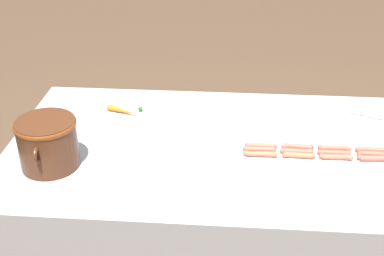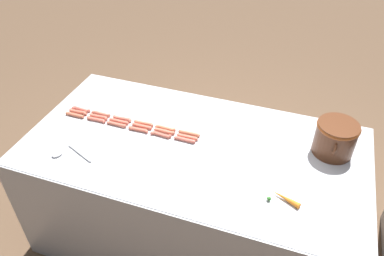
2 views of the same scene
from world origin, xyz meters
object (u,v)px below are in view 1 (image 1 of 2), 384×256
Objects in this scene: hot_dog_5 at (261,154)px; hot_dog_16 at (297,147)px; hot_dog_14 at (372,150)px; bean_pot at (48,141)px; hot_dog_9 at (334,153)px; hot_dog_15 at (334,148)px; hot_dog_4 at (299,155)px; hot_dog_8 at (374,154)px; hot_dog_3 at (336,157)px; hot_dog_11 at (260,149)px; carrot at (124,111)px; hot_dog_2 at (374,158)px; hot_dog_17 at (261,146)px; hot_dog_10 at (297,151)px.

hot_dog_5 is 1.00× the size of hot_dog_16.
hot_dog_14 and hot_dog_16 have the same top height.
hot_dog_5 is 0.88m from bean_pot.
hot_dog_5 is 0.18m from hot_dog_16.
hot_dog_15 is at bearing -11.30° from hot_dog_9.
hot_dog_8 is (0.03, -0.32, 0.00)m from hot_dog_4.
hot_dog_3 and hot_dog_11 have the same top height.
hot_dog_4 is 0.88m from carrot.
hot_dog_14 is (0.03, -0.48, 0.00)m from hot_dog_11.
hot_dog_15 is at bearing -80.09° from bean_pot.
hot_dog_8 and hot_dog_16 have the same top height.
hot_dog_16 is 0.86m from carrot.
hot_dog_2 is 1.00× the size of hot_dog_17.
hot_dog_2 and hot_dog_5 have the same top height.
hot_dog_9 is 1.20m from bean_pot.
bean_pot reaches higher than hot_dog_8.
hot_dog_5 is at bearing 177.59° from hot_dog_17.
bean_pot reaches higher than hot_dog_17.
hot_dog_5 is (-0.00, 0.16, 0.00)m from hot_dog_4.
hot_dog_3 and hot_dog_4 have the same top height.
hot_dog_8 is 1.00× the size of hot_dog_15.
hot_dog_2 and hot_dog_16 have the same top height.
hot_dog_14 is at bearing -81.56° from hot_dog_5.
hot_dog_4 is at bearing 113.95° from hot_dog_15.
hot_dog_4 and hot_dog_15 have the same top height.
hot_dog_8 is at bearing -93.78° from hot_dog_17.
hot_dog_17 is at bearing 90.80° from hot_dog_15.
bean_pot is at bearing 97.26° from hot_dog_8.
bean_pot is (-0.17, 1.02, 0.10)m from hot_dog_10.
hot_dog_5 is 1.00× the size of hot_dog_14.
bean_pot is (-0.21, 1.03, 0.10)m from hot_dog_16.
hot_dog_8 is 0.33m from hot_dog_10.
hot_dog_3 is 0.07m from hot_dog_15.
hot_dog_16 is 0.46× the size of bean_pot.
hot_dog_5 is at bearing 96.20° from hot_dog_9.
hot_dog_3 is 1.00× the size of hot_dog_17.
hot_dog_3 and hot_dog_17 have the same top height.
hot_dog_10 is 0.86m from carrot.
hot_dog_4 and hot_dog_14 have the same top height.
hot_dog_11 is 0.17m from hot_dog_16.
hot_dog_10 is (-0.00, 0.33, 0.00)m from hot_dog_8.
hot_dog_10 and hot_dog_14 have the same top height.
hot_dog_10 is 1.00× the size of hot_dog_17.
hot_dog_3 is at bearing -109.42° from carrot.
bean_pot is at bearing 101.28° from hot_dog_11.
hot_dog_9 is (-0.00, 0.17, 0.00)m from hot_dog_8.
hot_dog_3 is 1.03m from carrot.
hot_dog_14 is 0.81× the size of carrot.
hot_dog_10 is at bearing 84.40° from hot_dog_2.
carrot reaches higher than hot_dog_14.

